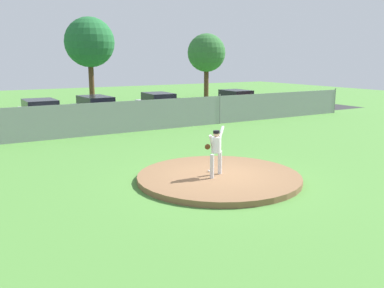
{
  "coord_description": "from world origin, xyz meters",
  "views": [
    {
      "loc": [
        -7.51,
        -10.95,
        3.98
      ],
      "look_at": [
        -0.29,
        1.27,
        1.03
      ],
      "focal_mm": 38.7,
      "sensor_mm": 36.0,
      "label": 1
    }
  ],
  "objects_px": {
    "parked_car_red": "(236,101)",
    "traffic_cone_orange": "(6,126)",
    "parked_car_navy": "(96,110)",
    "parked_car_white": "(41,114)",
    "baseball": "(209,171)",
    "pitcher_youth": "(216,148)",
    "parked_car_silver": "(158,105)"
  },
  "relations": [
    {
      "from": "parked_car_silver",
      "to": "parked_car_red",
      "type": "xyz_separation_m",
      "value": [
        6.24,
        -0.47,
        -0.01
      ]
    },
    {
      "from": "parked_car_navy",
      "to": "traffic_cone_orange",
      "type": "relative_size",
      "value": 8.75
    },
    {
      "from": "baseball",
      "to": "parked_car_navy",
      "type": "distance_m",
      "value": 13.95
    },
    {
      "from": "parked_car_silver",
      "to": "parked_car_navy",
      "type": "distance_m",
      "value": 4.53
    },
    {
      "from": "parked_car_navy",
      "to": "parked_car_silver",
      "type": "bearing_deg",
      "value": 3.86
    },
    {
      "from": "parked_car_navy",
      "to": "pitcher_youth",
      "type": "bearing_deg",
      "value": -92.44
    },
    {
      "from": "baseball",
      "to": "parked_car_silver",
      "type": "xyz_separation_m",
      "value": [
        5.06,
        14.24,
        0.57
      ]
    },
    {
      "from": "baseball",
      "to": "parked_car_white",
      "type": "distance_m",
      "value": 14.2
    },
    {
      "from": "parked_car_navy",
      "to": "traffic_cone_orange",
      "type": "xyz_separation_m",
      "value": [
        -5.28,
        -0.21,
        -0.54
      ]
    },
    {
      "from": "pitcher_youth",
      "to": "parked_car_silver",
      "type": "distance_m",
      "value": 15.63
    },
    {
      "from": "parked_car_white",
      "to": "traffic_cone_orange",
      "type": "xyz_separation_m",
      "value": [
        -1.95,
        -0.2,
        -0.52
      ]
    },
    {
      "from": "baseball",
      "to": "parked_car_silver",
      "type": "relative_size",
      "value": 0.02
    },
    {
      "from": "baseball",
      "to": "parked_car_silver",
      "type": "bearing_deg",
      "value": 70.42
    },
    {
      "from": "pitcher_youth",
      "to": "traffic_cone_orange",
      "type": "distance_m",
      "value": 15.01
    },
    {
      "from": "traffic_cone_orange",
      "to": "baseball",
      "type": "bearing_deg",
      "value": -70.96
    },
    {
      "from": "parked_car_navy",
      "to": "traffic_cone_orange",
      "type": "distance_m",
      "value": 5.31
    },
    {
      "from": "parked_car_navy",
      "to": "parked_car_white",
      "type": "bearing_deg",
      "value": -179.73
    },
    {
      "from": "pitcher_youth",
      "to": "baseball",
      "type": "xyz_separation_m",
      "value": [
        0.07,
        0.52,
        -0.9
      ]
    },
    {
      "from": "pitcher_youth",
      "to": "traffic_cone_orange",
      "type": "height_order",
      "value": "pitcher_youth"
    },
    {
      "from": "parked_car_red",
      "to": "traffic_cone_orange",
      "type": "bearing_deg",
      "value": -179.84
    },
    {
      "from": "baseball",
      "to": "parked_car_red",
      "type": "distance_m",
      "value": 17.82
    },
    {
      "from": "pitcher_youth",
      "to": "parked_car_silver",
      "type": "xyz_separation_m",
      "value": [
        5.14,
        14.76,
        -0.33
      ]
    },
    {
      "from": "pitcher_youth",
      "to": "baseball",
      "type": "height_order",
      "value": "pitcher_youth"
    },
    {
      "from": "baseball",
      "to": "parked_car_navy",
      "type": "relative_size",
      "value": 0.02
    },
    {
      "from": "parked_car_navy",
      "to": "parked_car_red",
      "type": "xyz_separation_m",
      "value": [
        10.76,
        -0.17,
        -0.01
      ]
    },
    {
      "from": "pitcher_youth",
      "to": "parked_car_white",
      "type": "xyz_separation_m",
      "value": [
        -2.71,
        14.44,
        -0.35
      ]
    },
    {
      "from": "parked_car_red",
      "to": "traffic_cone_orange",
      "type": "height_order",
      "value": "parked_car_red"
    },
    {
      "from": "parked_car_red",
      "to": "traffic_cone_orange",
      "type": "relative_size",
      "value": 7.5
    },
    {
      "from": "pitcher_youth",
      "to": "baseball",
      "type": "distance_m",
      "value": 1.05
    },
    {
      "from": "parked_car_navy",
      "to": "parked_car_red",
      "type": "distance_m",
      "value": 10.76
    },
    {
      "from": "parked_car_white",
      "to": "pitcher_youth",
      "type": "bearing_deg",
      "value": -79.39
    },
    {
      "from": "pitcher_youth",
      "to": "baseball",
      "type": "bearing_deg",
      "value": 81.95
    }
  ]
}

